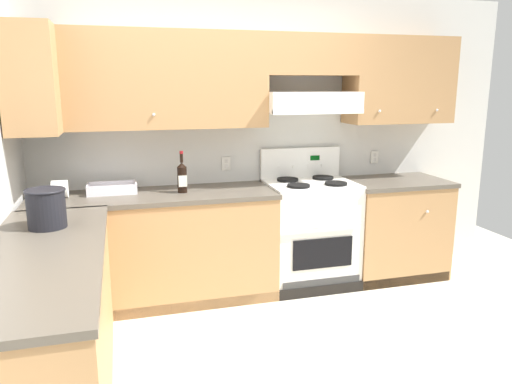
# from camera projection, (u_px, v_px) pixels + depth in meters

# --- Properties ---
(ground_plane) EXTENTS (7.04, 7.04, 0.00)m
(ground_plane) POSITION_uv_depth(u_px,v_px,m) (267.00, 371.00, 3.09)
(ground_plane) COLOR beige
(wall_back) EXTENTS (4.68, 0.57, 2.55)m
(wall_back) POSITION_uv_depth(u_px,v_px,m) (262.00, 118.00, 4.31)
(wall_back) COLOR silver
(wall_back) RESTS_ON ground_plane
(counter_back_run) EXTENTS (3.60, 0.65, 0.91)m
(counter_back_run) POSITION_uv_depth(u_px,v_px,m) (239.00, 241.00, 4.19)
(counter_back_run) COLOR #A87A4C
(counter_back_run) RESTS_ON ground_plane
(counter_left_run) EXTENTS (0.63, 1.91, 0.91)m
(counter_left_run) POSITION_uv_depth(u_px,v_px,m) (49.00, 332.00, 2.66)
(counter_left_run) COLOR #A87A4C
(counter_left_run) RESTS_ON ground_plane
(stove) EXTENTS (0.76, 0.62, 1.20)m
(stove) POSITION_uv_depth(u_px,v_px,m) (310.00, 232.00, 4.37)
(stove) COLOR white
(stove) RESTS_ON ground_plane
(wine_bottle) EXTENTS (0.08, 0.08, 0.34)m
(wine_bottle) POSITION_uv_depth(u_px,v_px,m) (182.00, 176.00, 3.94)
(wine_bottle) COLOR black
(wine_bottle) RESTS_ON counter_back_run
(bowl) EXTENTS (0.39, 0.22, 0.08)m
(bowl) POSITION_uv_depth(u_px,v_px,m) (112.00, 190.00, 3.93)
(bowl) COLOR silver
(bowl) RESTS_ON counter_back_run
(bucket) EXTENTS (0.24, 0.24, 0.24)m
(bucket) POSITION_uv_depth(u_px,v_px,m) (46.00, 208.00, 2.97)
(bucket) COLOR black
(bucket) RESTS_ON counter_left_run
(paper_towel_roll) EXTENTS (0.12, 0.14, 0.14)m
(paper_towel_roll) POSITION_uv_depth(u_px,v_px,m) (60.00, 189.00, 3.77)
(paper_towel_roll) COLOR white
(paper_towel_roll) RESTS_ON counter_back_run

